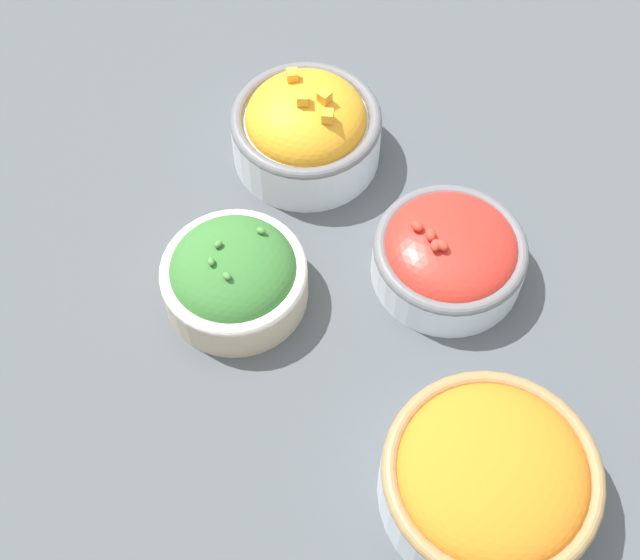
# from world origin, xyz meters

# --- Properties ---
(ground_plane) EXTENTS (3.00, 3.00, 0.00)m
(ground_plane) POSITION_xyz_m (0.00, 0.00, 0.00)
(ground_plane) COLOR #4C5156
(bowl_broccoli) EXTENTS (0.12, 0.12, 0.07)m
(bowl_broccoli) POSITION_xyz_m (0.06, 0.04, 0.03)
(bowl_broccoli) COLOR beige
(bowl_broccoli) RESTS_ON ground_plane
(bowl_squash) EXTENTS (0.14, 0.14, 0.09)m
(bowl_squash) POSITION_xyz_m (0.10, -0.12, 0.04)
(bowl_squash) COLOR silver
(bowl_squash) RESTS_ON ground_plane
(bowl_cherry_tomatoes) EXTENTS (0.13, 0.13, 0.07)m
(bowl_cherry_tomatoes) POSITION_xyz_m (-0.07, -0.08, 0.03)
(bowl_cherry_tomatoes) COLOR silver
(bowl_cherry_tomatoes) RESTS_ON ground_plane
(bowl_carrots) EXTENTS (0.16, 0.16, 0.07)m
(bowl_carrots) POSITION_xyz_m (-0.20, 0.07, 0.03)
(bowl_carrots) COLOR silver
(bowl_carrots) RESTS_ON ground_plane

